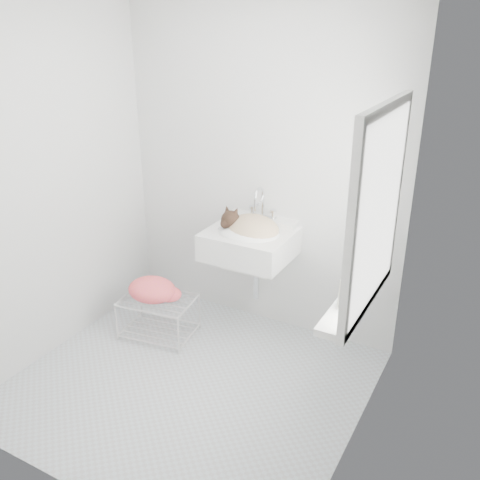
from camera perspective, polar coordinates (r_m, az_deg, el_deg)
The scene contains 15 objects.
floor at distance 3.68m, azimuth -5.46°, elevation -15.14°, with size 2.20×2.00×0.02m, color silver.
back_wall at distance 3.89m, azimuth 2.14°, elevation 7.89°, with size 2.20×0.02×2.50m, color silver.
right_wall at distance 2.63m, azimuth 13.77°, elevation -0.43°, with size 0.02×2.00×2.50m, color silver.
left_wall at distance 3.78m, azimuth -20.24°, elevation 6.03°, with size 0.02×2.00×2.50m, color silver.
window_glass at distance 2.78m, azimuth 14.80°, elevation 2.97°, with size 0.01×0.80×1.00m, color white.
window_frame at distance 2.78m, azimuth 14.51°, elevation 3.02°, with size 0.04×0.90×1.10m, color white.
windowsill at distance 3.01m, azimuth 12.42°, elevation -6.10°, with size 0.16×0.88×0.04m, color white.
sink at distance 3.77m, azimuth 1.09°, elevation 0.98°, with size 0.60×0.53×0.24m, color white.
faucet at distance 3.87m, azimuth 2.35°, elevation 3.78°, with size 0.22×0.15×0.22m, color silver, non-canonical shape.
cat at distance 3.74m, azimuth 1.16°, elevation 1.42°, with size 0.41×0.33×0.25m.
wire_rack at distance 4.11m, azimuth -8.77°, elevation -8.24°, with size 0.52×0.36×0.31m, color silver.
towel at distance 4.02m, azimuth -9.43°, elevation -5.92°, with size 0.38×0.26×0.15m, color orange.
bottle_a at distance 2.86m, azimuth 11.23°, elevation -7.22°, with size 0.07×0.07×0.19m, color beige.
bottle_b at distance 3.00m, azimuth 12.29°, elevation -5.70°, with size 0.08×0.08×0.18m, color #186473.
bottle_c at distance 3.14m, azimuth 13.19°, elevation -4.42°, with size 0.14×0.14×0.18m, color silver.
Camera 1 is at (1.68, -2.35, 2.27)m, focal length 39.54 mm.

